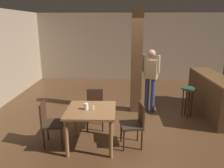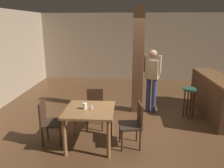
{
  "view_description": "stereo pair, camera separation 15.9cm",
  "coord_description": "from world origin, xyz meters",
  "px_view_note": "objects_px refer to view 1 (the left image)",
  "views": [
    {
      "loc": [
        -0.5,
        -4.94,
        2.37
      ],
      "look_at": [
        -0.66,
        -0.17,
        1.04
      ],
      "focal_mm": 35.0,
      "sensor_mm": 36.0,
      "label": 1
    },
    {
      "loc": [
        -0.34,
        -4.94,
        2.37
      ],
      "look_at": [
        -0.66,
        -0.17,
        1.04
      ],
      "focal_mm": 35.0,
      "sensor_mm": 36.0,
      "label": 2
    }
  ],
  "objects_px": {
    "chair_west": "(50,121)",
    "salt_shaker": "(93,108)",
    "standing_person": "(151,76)",
    "chair_east": "(135,122)",
    "bar_counter": "(208,95)",
    "bar_stool_near": "(188,95)",
    "chair_north": "(95,107)",
    "napkin_cup": "(86,106)",
    "dining_table": "(91,116)"
  },
  "relations": [
    {
      "from": "dining_table",
      "to": "standing_person",
      "type": "relative_size",
      "value": 0.55
    },
    {
      "from": "chair_west",
      "to": "chair_north",
      "type": "height_order",
      "value": "same"
    },
    {
      "from": "bar_stool_near",
      "to": "napkin_cup",
      "type": "bearing_deg",
      "value": -147.98
    },
    {
      "from": "chair_east",
      "to": "standing_person",
      "type": "distance_m",
      "value": 1.93
    },
    {
      "from": "chair_west",
      "to": "bar_counter",
      "type": "relative_size",
      "value": 0.39
    },
    {
      "from": "chair_east",
      "to": "salt_shaker",
      "type": "distance_m",
      "value": 0.87
    },
    {
      "from": "napkin_cup",
      "to": "standing_person",
      "type": "bearing_deg",
      "value": 50.94
    },
    {
      "from": "chair_east",
      "to": "standing_person",
      "type": "xyz_separation_m",
      "value": [
        0.52,
        1.79,
        0.5
      ]
    },
    {
      "from": "dining_table",
      "to": "bar_counter",
      "type": "bearing_deg",
      "value": 30.38
    },
    {
      "from": "bar_stool_near",
      "to": "chair_north",
      "type": "bearing_deg",
      "value": -163.86
    },
    {
      "from": "bar_stool_near",
      "to": "dining_table",
      "type": "bearing_deg",
      "value": -147.01
    },
    {
      "from": "chair_north",
      "to": "chair_east",
      "type": "relative_size",
      "value": 1.0
    },
    {
      "from": "dining_table",
      "to": "salt_shaker",
      "type": "distance_m",
      "value": 0.18
    },
    {
      "from": "chair_north",
      "to": "bar_counter",
      "type": "relative_size",
      "value": 0.39
    },
    {
      "from": "chair_north",
      "to": "napkin_cup",
      "type": "distance_m",
      "value": 0.9
    },
    {
      "from": "chair_west",
      "to": "bar_counter",
      "type": "distance_m",
      "value": 4.13
    },
    {
      "from": "salt_shaker",
      "to": "standing_person",
      "type": "bearing_deg",
      "value": 53.98
    },
    {
      "from": "salt_shaker",
      "to": "standing_person",
      "type": "distance_m",
      "value": 2.28
    },
    {
      "from": "chair_north",
      "to": "salt_shaker",
      "type": "xyz_separation_m",
      "value": [
        0.07,
        -0.85,
        0.31
      ]
    },
    {
      "from": "chair_east",
      "to": "napkin_cup",
      "type": "distance_m",
      "value": 1.01
    },
    {
      "from": "chair_east",
      "to": "bar_counter",
      "type": "relative_size",
      "value": 0.39
    },
    {
      "from": "chair_west",
      "to": "salt_shaker",
      "type": "relative_size",
      "value": 10.62
    },
    {
      "from": "chair_west",
      "to": "chair_north",
      "type": "bearing_deg",
      "value": 44.91
    },
    {
      "from": "chair_west",
      "to": "napkin_cup",
      "type": "distance_m",
      "value": 0.81
    },
    {
      "from": "salt_shaker",
      "to": "bar_counter",
      "type": "height_order",
      "value": "bar_counter"
    },
    {
      "from": "chair_west",
      "to": "standing_person",
      "type": "height_order",
      "value": "standing_person"
    },
    {
      "from": "chair_west",
      "to": "chair_north",
      "type": "xyz_separation_m",
      "value": [
        0.81,
        0.81,
        0.0
      ]
    },
    {
      "from": "standing_person",
      "to": "napkin_cup",
      "type": "bearing_deg",
      "value": -129.06
    },
    {
      "from": "chair_north",
      "to": "bar_counter",
      "type": "xyz_separation_m",
      "value": [
        2.95,
        0.89,
        0.03
      ]
    },
    {
      "from": "dining_table",
      "to": "salt_shaker",
      "type": "relative_size",
      "value": 11.25
    },
    {
      "from": "salt_shaker",
      "to": "dining_table",
      "type": "bearing_deg",
      "value": 156.23
    },
    {
      "from": "standing_person",
      "to": "bar_stool_near",
      "type": "distance_m",
      "value": 1.06
    },
    {
      "from": "bar_counter",
      "to": "napkin_cup",
      "type": "bearing_deg",
      "value": -150.35
    },
    {
      "from": "chair_north",
      "to": "standing_person",
      "type": "bearing_deg",
      "value": 35.12
    },
    {
      "from": "chair_north",
      "to": "bar_counter",
      "type": "distance_m",
      "value": 3.08
    },
    {
      "from": "chair_east",
      "to": "bar_stool_near",
      "type": "relative_size",
      "value": 1.12
    },
    {
      "from": "chair_north",
      "to": "napkin_cup",
      "type": "bearing_deg",
      "value": -94.92
    },
    {
      "from": "chair_north",
      "to": "napkin_cup",
      "type": "xyz_separation_m",
      "value": [
        -0.07,
        -0.83,
        0.33
      ]
    },
    {
      "from": "dining_table",
      "to": "napkin_cup",
      "type": "relative_size",
      "value": 7.88
    },
    {
      "from": "chair_north",
      "to": "bar_stool_near",
      "type": "height_order",
      "value": "chair_north"
    },
    {
      "from": "bar_counter",
      "to": "bar_stool_near",
      "type": "relative_size",
      "value": 2.87
    },
    {
      "from": "chair_west",
      "to": "standing_person",
      "type": "xyz_separation_m",
      "value": [
        2.22,
        1.8,
        0.5
      ]
    },
    {
      "from": "dining_table",
      "to": "standing_person",
      "type": "distance_m",
      "value": 2.31
    },
    {
      "from": "standing_person",
      "to": "dining_table",
      "type": "bearing_deg",
      "value": -127.33
    },
    {
      "from": "dining_table",
      "to": "salt_shaker",
      "type": "height_order",
      "value": "salt_shaker"
    },
    {
      "from": "chair_west",
      "to": "bar_stool_near",
      "type": "bearing_deg",
      "value": 25.27
    },
    {
      "from": "standing_person",
      "to": "bar_counter",
      "type": "relative_size",
      "value": 0.75
    },
    {
      "from": "salt_shaker",
      "to": "napkin_cup",
      "type": "bearing_deg",
      "value": 171.77
    },
    {
      "from": "chair_north",
      "to": "dining_table",
      "type": "bearing_deg",
      "value": -88.71
    },
    {
      "from": "napkin_cup",
      "to": "bar_stool_near",
      "type": "distance_m",
      "value": 2.85
    }
  ]
}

